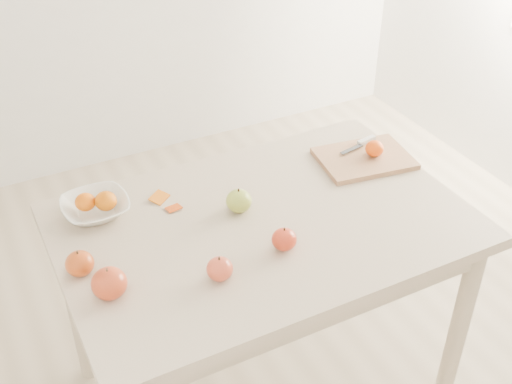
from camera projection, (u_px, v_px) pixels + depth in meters
name	position (u px, v px, depth m)	size (l,w,h in m)	color
ground	(262.00, 384.00, 2.32)	(3.50, 3.50, 0.00)	#C6B293
table	(263.00, 246.00, 1.95)	(1.20, 0.80, 0.75)	beige
cutting_board	(364.00, 158.00, 2.16)	(0.30, 0.22, 0.02)	#AA7C55
board_tangerine	(374.00, 148.00, 2.15)	(0.06, 0.06, 0.05)	#E65008
fruit_bowl	(96.00, 208.00, 1.90)	(0.20, 0.20, 0.05)	white
bowl_tangerine_near	(85.00, 202.00, 1.89)	(0.06, 0.06, 0.05)	#D65607
bowl_tangerine_far	(106.00, 201.00, 1.89)	(0.07, 0.07, 0.06)	#CC6007
orange_peel_a	(159.00, 199.00, 1.98)	(0.06, 0.04, 0.00)	#C45E0D
orange_peel_b	(174.00, 209.00, 1.94)	(0.04, 0.04, 0.00)	#C8460E
paring_knife	(364.00, 142.00, 2.22)	(0.17, 0.06, 0.01)	silver
apple_green	(239.00, 201.00, 1.92)	(0.08, 0.08, 0.07)	olive
apple_red_c	(220.00, 269.00, 1.67)	(0.07, 0.07, 0.06)	#A31A21
apple_red_e	(284.00, 239.00, 1.77)	(0.07, 0.07, 0.06)	maroon
apple_red_b	(109.00, 283.00, 1.61)	(0.09, 0.09, 0.08)	maroon
apple_red_d	(80.00, 264.00, 1.68)	(0.08, 0.08, 0.07)	maroon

